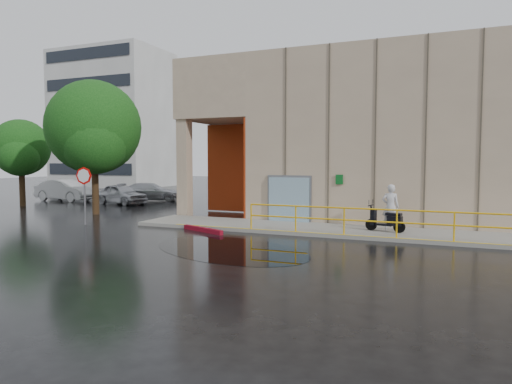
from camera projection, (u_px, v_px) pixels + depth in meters
ground at (228, 247)px, 15.52m from camera, size 120.00×120.00×0.00m
sidewalk at (368, 232)px, 18.13m from camera, size 20.00×3.00×0.15m
building at (411, 136)px, 23.40m from camera, size 20.00×10.17×8.00m
guardrail at (370, 222)px, 16.75m from camera, size 9.56×0.06×1.03m
distant_building at (113, 120)px, 51.46m from camera, size 12.00×8.08×15.00m
person at (390, 207)px, 18.29m from camera, size 0.70×0.49×1.83m
scooter at (386, 214)px, 17.77m from camera, size 1.62×0.86×1.22m
stop_sign at (84, 183)px, 20.61m from camera, size 0.79×0.14×2.63m
red_curb at (203, 230)px, 18.72m from camera, size 2.27×1.12×0.18m
puddle at (230, 249)px, 15.03m from camera, size 7.05×5.76×0.01m
car_a at (121, 194)px, 30.51m from camera, size 4.24×2.49×1.36m
car_b at (65, 190)px, 32.94m from camera, size 4.73×1.83×1.54m
car_c at (151, 192)px, 32.92m from camera, size 4.84×3.51×1.30m
tree_near at (94, 131)px, 24.34m from camera, size 5.02×5.02×7.22m
tree_far at (20, 150)px, 28.74m from camera, size 3.60×3.64×5.53m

